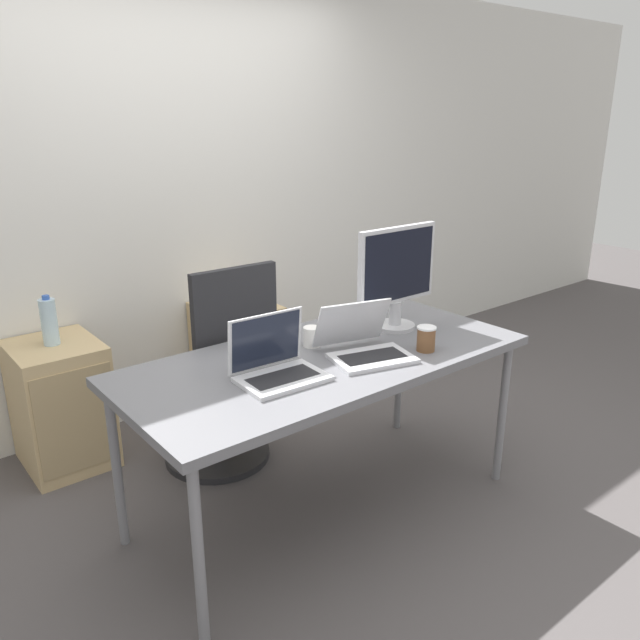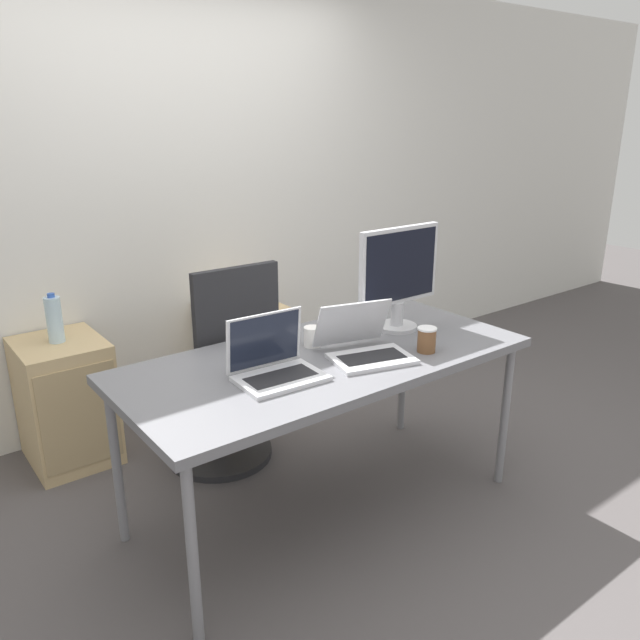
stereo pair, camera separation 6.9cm
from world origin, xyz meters
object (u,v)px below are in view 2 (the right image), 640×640
object	(u,v)px
cabinet_left	(66,401)
coffee_cup_brown	(427,340)
laptop_left	(275,365)
monitor	(399,276)
office_chair	(223,389)
coffee_cup_white	(312,337)
laptop_right	(365,346)
cabinet_right	(243,355)
water_bottle	(54,319)

from	to	relation	value
cabinet_left	coffee_cup_brown	world-z (taller)	coffee_cup_brown
laptop_left	monitor	bearing A→B (deg)	9.53
cabinet_left	laptop_left	world-z (taller)	laptop_left
cabinet_left	office_chair	bearing A→B (deg)	-39.89
office_chair	laptop_left	xyz separation A→B (m)	(-0.14, -0.72, 0.41)
office_chair	coffee_cup_white	world-z (taller)	office_chair
laptop_right	laptop_left	bearing A→B (deg)	173.26
cabinet_left	laptop_right	distance (m)	1.68
monitor	coffee_cup_white	xyz separation A→B (m)	(-0.47, 0.06, -0.22)
cabinet_right	laptop_right	bearing A→B (deg)	-96.51
monitor	laptop_left	bearing A→B (deg)	-170.47
monitor	laptop_right	bearing A→B (deg)	-153.42
cabinet_left	water_bottle	distance (m)	0.45
cabinet_right	coffee_cup_brown	world-z (taller)	coffee_cup_brown
cabinet_left	monitor	distance (m)	1.86
monitor	coffee_cup_white	bearing A→B (deg)	172.87
cabinet_left	water_bottle	world-z (taller)	water_bottle
laptop_left	cabinet_left	bearing A→B (deg)	111.69
laptop_left	laptop_right	world-z (taller)	laptop_left
laptop_right	coffee_cup_brown	xyz separation A→B (m)	(0.26, -0.12, 0.01)
water_bottle	coffee_cup_brown	distance (m)	1.86
laptop_right	coffee_cup_white	size ratio (longest dim) A/B	4.52
cabinet_left	laptop_right	bearing A→B (deg)	-54.66
cabinet_left	cabinet_right	size ratio (longest dim) A/B	1.00
cabinet_right	monitor	world-z (taller)	monitor
laptop_left	coffee_cup_white	size ratio (longest dim) A/B	3.89
water_bottle	laptop_left	xyz separation A→B (m)	(0.50, -1.26, 0.04)
office_chair	monitor	bearing A→B (deg)	-41.98
office_chair	coffee_cup_white	size ratio (longest dim) A/B	12.33
coffee_cup_white	coffee_cup_brown	world-z (taller)	coffee_cup_brown
laptop_left	cabinet_right	bearing A→B (deg)	65.37
cabinet_left	coffee_cup_brown	bearing A→B (deg)	-50.32
water_bottle	laptop_left	bearing A→B (deg)	-68.35
laptop_right	cabinet_left	bearing A→B (deg)	125.34
laptop_left	coffee_cup_brown	bearing A→B (deg)	-13.84
cabinet_right	laptop_left	world-z (taller)	laptop_left
laptop_left	coffee_cup_white	distance (m)	0.38
coffee_cup_white	coffee_cup_brown	bearing A→B (deg)	-45.31
cabinet_left	laptop_left	bearing A→B (deg)	-68.31
cabinet_right	coffee_cup_white	xyz separation A→B (m)	(-0.25, -1.07, 0.49)
water_bottle	coffee_cup_brown	xyz separation A→B (m)	(1.18, -1.43, 0.05)
monitor	coffee_cup_brown	bearing A→B (deg)	-110.35
cabinet_right	monitor	distance (m)	1.35
laptop_right	coffee_cup_white	world-z (taller)	laptop_right
coffee_cup_white	office_chair	bearing A→B (deg)	109.25
office_chair	coffee_cup_brown	size ratio (longest dim) A/B	9.94
monitor	coffee_cup_white	world-z (taller)	monitor
laptop_left	monitor	distance (m)	0.83
cabinet_right	cabinet_left	bearing A→B (deg)	180.00
laptop_right	coffee_cup_white	distance (m)	0.26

